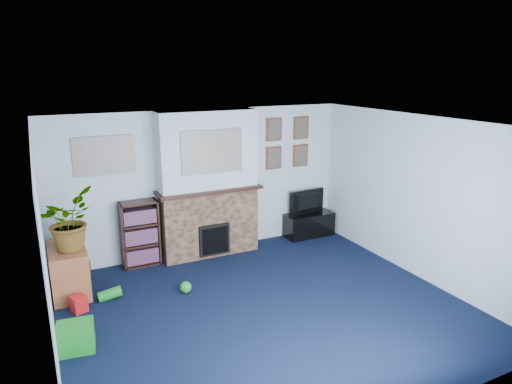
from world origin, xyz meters
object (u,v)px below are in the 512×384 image
tv_stand (309,224)px  television (309,202)px  bookshelf (140,235)px  sideboard (69,269)px

tv_stand → television: 0.42m
bookshelf → tv_stand: bearing=-1.4°
tv_stand → television: size_ratio=1.22×
bookshelf → sideboard: bookshelf is taller
tv_stand → bookshelf: 3.10m
bookshelf → sideboard: bearing=-155.4°
television → bookshelf: bearing=-4.8°
tv_stand → sideboard: (-4.19, -0.43, 0.12)m
television → sideboard: size_ratio=0.87×
television → sideboard: (-4.19, -0.45, -0.30)m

